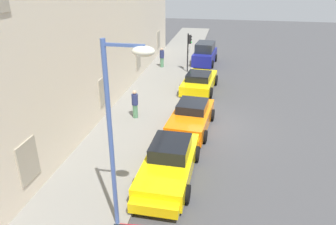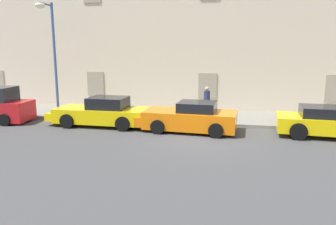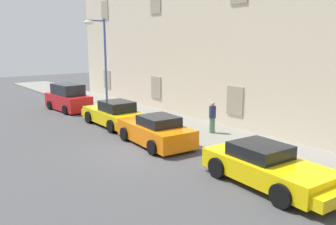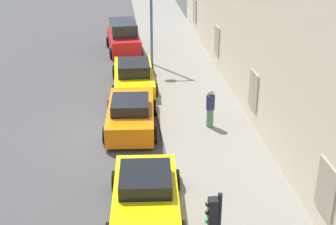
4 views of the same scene
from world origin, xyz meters
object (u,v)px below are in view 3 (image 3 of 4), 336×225
sportscar_yellow_flank (153,131)px  pedestrian_strolling (212,117)px  sportscar_white_middle (271,168)px  street_lamp (99,49)px  hatchback_parked (68,99)px  sportscar_red_lead (113,114)px

sportscar_yellow_flank → pedestrian_strolling: size_ratio=2.93×
sportscar_white_middle → pedestrian_strolling: pedestrian_strolling is taller
sportscar_white_middle → street_lamp: bearing=176.1°
pedestrian_strolling → sportscar_yellow_flank: bearing=-102.4°
sportscar_yellow_flank → street_lamp: bearing=171.7°
sportscar_white_middle → street_lamp: size_ratio=0.81×
hatchback_parked → pedestrian_strolling: bearing=15.9°
sportscar_white_middle → pedestrian_strolling: 6.39m
sportscar_yellow_flank → pedestrian_strolling: pedestrian_strolling is taller
sportscar_yellow_flank → sportscar_white_middle: 6.32m
street_lamp → pedestrian_strolling: size_ratio=3.74×
hatchback_parked → pedestrian_strolling: (10.93, 3.11, 0.12)m
sportscar_red_lead → sportscar_yellow_flank: 4.44m
sportscar_red_lead → sportscar_white_middle: (10.75, -0.20, -0.02)m
sportscar_white_middle → hatchback_parked: bearing=-179.6°
sportscar_yellow_flank → pedestrian_strolling: 3.23m
sportscar_red_lead → street_lamp: street_lamp is taller
sportscar_red_lead → sportscar_yellow_flank: (4.43, -0.33, -0.02)m
sportscar_yellow_flank → sportscar_red_lead: bearing=175.7°
sportscar_red_lead → sportscar_white_middle: sportscar_red_lead is taller
sportscar_yellow_flank → pedestrian_strolling: bearing=77.6°
sportscar_yellow_flank → hatchback_parked: size_ratio=1.14×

